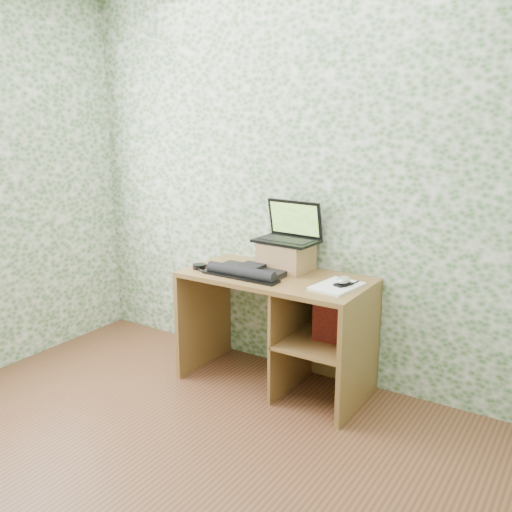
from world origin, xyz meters
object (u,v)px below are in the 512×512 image
Objects in this scene: keyboard at (247,271)px; notepad at (337,286)px; desk at (288,316)px; laptop at (290,232)px; riser at (286,256)px.

keyboard is 1.69× the size of notepad.
laptop is (-0.09, 0.16, 0.52)m from desk.
riser is 0.16m from laptop.
desk is at bearing 28.90° from keyboard.
keyboard reaches higher than notepad.
notepad is at bearing -21.38° from riser.
desk is at bearing -53.10° from riser.
desk is 0.55m from laptop.
desk is at bearing 178.32° from notepad.
laptop reaches higher than desk.
riser is 0.76× the size of laptop.
notepad reaches higher than desk.
riser reaches higher than desk.
notepad is at bearing -23.07° from laptop.
desk is 2.26× the size of keyboard.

